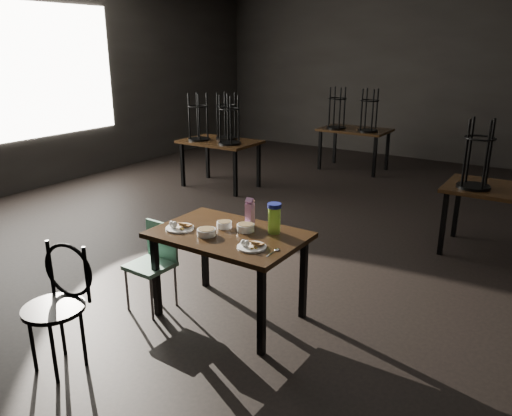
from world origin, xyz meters
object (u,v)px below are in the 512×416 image
Objects in this scene: bentwood_chair at (60,297)px; school_chair at (155,258)px; main_table at (229,242)px; juice_carton at (250,213)px; water_bottle at (274,218)px.

bentwood_chair reaches higher than school_chair.
juice_carton is (0.05, 0.23, 0.19)m from main_table.
main_table is 1.35× the size of bentwood_chair.
water_bottle is at bearing -5.12° from juice_carton.
main_table is 0.30m from juice_carton.
juice_carton reaches higher than main_table.
water_bottle is at bearing 25.35° from school_chair.
school_chair is at bearing -156.57° from water_bottle.
main_table is 4.90× the size of juice_carton.
bentwood_chair is (-0.89, -1.38, -0.35)m from water_bottle.
school_chair is (-0.70, -0.43, -0.41)m from juice_carton.
main_table is at bearing -145.95° from water_bottle.
water_bottle is (0.30, 0.20, 0.20)m from main_table.
juice_carton is 0.28× the size of bentwood_chair.
juice_carton reaches higher than school_chair.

